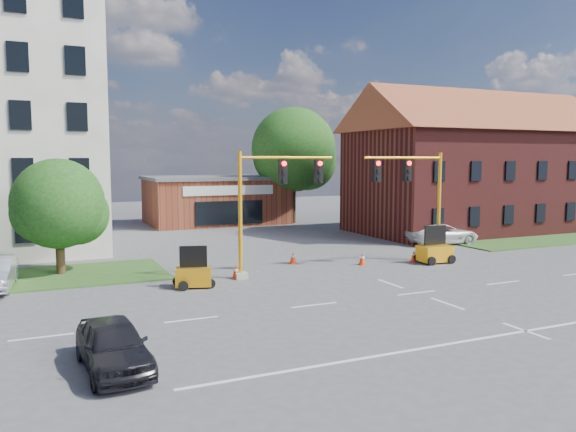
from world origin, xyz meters
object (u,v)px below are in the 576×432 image
at_px(signal_mast_east, 416,193).
at_px(trailer_west, 194,275).
at_px(trailer_east, 435,252).
at_px(sedan_dark, 113,345).
at_px(pickup_white, 442,234).
at_px(signal_mast_west, 272,198).

bearing_deg(signal_mast_east, trailer_west, -175.96).
xyz_separation_m(signal_mast_east, trailer_east, (1.03, -0.49, -3.29)).
relative_size(signal_mast_east, sedan_dark, 1.50).
xyz_separation_m(signal_mast_east, pickup_white, (6.08, 5.03, -3.21)).
relative_size(signal_mast_east, pickup_white, 1.22).
height_order(trailer_east, sedan_dark, trailer_east).
relative_size(signal_mast_east, trailer_east, 3.06).
height_order(signal_mast_west, signal_mast_east, same).
xyz_separation_m(trailer_east, pickup_white, (5.06, 5.51, 0.08)).
xyz_separation_m(trailer_east, sedan_dark, (-18.58, -9.43, 0.07)).
distance_m(signal_mast_east, pickup_white, 8.52).
distance_m(signal_mast_west, trailer_east, 10.29).
distance_m(signal_mast_west, sedan_dark, 13.67).
height_order(trailer_west, trailer_east, trailer_east).
relative_size(trailer_west, trailer_east, 0.91).
height_order(trailer_west, sedan_dark, trailer_west).
relative_size(trailer_west, pickup_white, 0.36).
xyz_separation_m(signal_mast_west, trailer_west, (-4.23, -0.91, -3.35)).
distance_m(signal_mast_east, trailer_west, 13.40).
distance_m(trailer_west, pickup_white, 19.93).
height_order(signal_mast_west, sedan_dark, signal_mast_west).
bearing_deg(trailer_east, signal_mast_west, 179.89).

